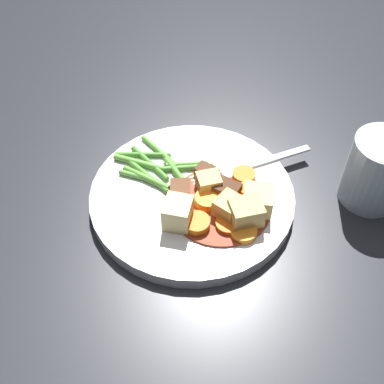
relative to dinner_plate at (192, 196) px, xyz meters
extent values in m
plane|color=#26282D|center=(0.00, 0.00, -0.01)|extent=(3.00, 3.00, 0.00)
cylinder|color=white|center=(0.00, 0.00, 0.00)|extent=(0.26, 0.26, 0.02)
cylinder|color=#93381E|center=(0.04, -0.01, 0.01)|extent=(0.13, 0.13, 0.00)
cylinder|color=orange|center=(0.06, 0.00, 0.01)|extent=(0.03, 0.03, 0.01)
cylinder|color=orange|center=(0.08, -0.04, 0.01)|extent=(0.04, 0.04, 0.01)
cylinder|color=orange|center=(0.02, -0.01, 0.02)|extent=(0.04, 0.04, 0.01)
cylinder|color=orange|center=(0.07, 0.02, 0.02)|extent=(0.03, 0.03, 0.01)
cylinder|color=orange|center=(0.02, -0.05, 0.02)|extent=(0.05, 0.05, 0.01)
cylinder|color=orange|center=(0.06, 0.05, 0.01)|extent=(0.04, 0.04, 0.01)
cylinder|color=orange|center=(0.06, -0.04, 0.01)|extent=(0.04, 0.04, 0.01)
cube|color=#E5CC7A|center=(0.08, 0.00, 0.02)|extent=(0.04, 0.04, 0.03)
cube|color=#DBBC6B|center=(0.08, -0.03, 0.02)|extent=(0.05, 0.05, 0.03)
cube|color=#DBBC6B|center=(0.05, -0.02, 0.02)|extent=(0.04, 0.04, 0.03)
cube|color=#DBBC6B|center=(0.02, 0.01, 0.02)|extent=(0.04, 0.04, 0.02)
cube|color=#EAD68C|center=(0.00, -0.05, 0.03)|extent=(0.04, 0.04, 0.03)
cube|color=brown|center=(-0.01, -0.01, 0.02)|extent=(0.03, 0.03, 0.02)
cube|color=#4C2B19|center=(0.04, 0.01, 0.02)|extent=(0.04, 0.03, 0.02)
cube|color=#56331E|center=(0.01, 0.03, 0.02)|extent=(0.03, 0.02, 0.02)
cylinder|color=#66AD42|center=(-0.07, 0.05, 0.01)|extent=(0.07, 0.05, 0.01)
cylinder|color=#599E38|center=(-0.03, 0.02, 0.01)|extent=(0.05, 0.04, 0.01)
cylinder|color=#599E38|center=(-0.06, 0.01, 0.01)|extent=(0.08, 0.04, 0.01)
cylinder|color=#4C8E33|center=(-0.08, 0.04, 0.01)|extent=(0.07, 0.03, 0.01)
cylinder|color=#66AD42|center=(-0.08, 0.02, 0.01)|extent=(0.07, 0.01, 0.01)
cylinder|color=#599E38|center=(-0.06, 0.00, 0.01)|extent=(0.07, 0.02, 0.01)
cylinder|color=#66AD42|center=(-0.02, 0.04, 0.01)|extent=(0.05, 0.03, 0.01)
cylinder|color=#4C8E33|center=(-0.07, 0.03, 0.01)|extent=(0.07, 0.05, 0.01)
cylinder|color=#66AD42|center=(-0.07, 0.00, 0.01)|extent=(0.05, 0.01, 0.01)
cylinder|color=#4C8E33|center=(-0.02, 0.04, 0.01)|extent=(0.07, 0.04, 0.01)
cube|color=silver|center=(0.08, 0.09, 0.01)|extent=(0.09, 0.08, 0.00)
cube|color=silver|center=(0.03, 0.05, 0.01)|extent=(0.03, 0.03, 0.00)
cylinder|color=silver|center=(0.01, 0.03, 0.01)|extent=(0.03, 0.03, 0.00)
cylinder|color=silver|center=(0.01, 0.03, 0.01)|extent=(0.03, 0.03, 0.00)
cylinder|color=silver|center=(0.01, 0.03, 0.01)|extent=(0.03, 0.03, 0.00)
cylinder|color=silver|center=(0.02, 0.02, 0.01)|extent=(0.03, 0.03, 0.00)
cylinder|color=silver|center=(0.22, 0.08, 0.04)|extent=(0.08, 0.08, 0.09)
camera|label=1|loc=(0.13, -0.38, 0.46)|focal=44.63mm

